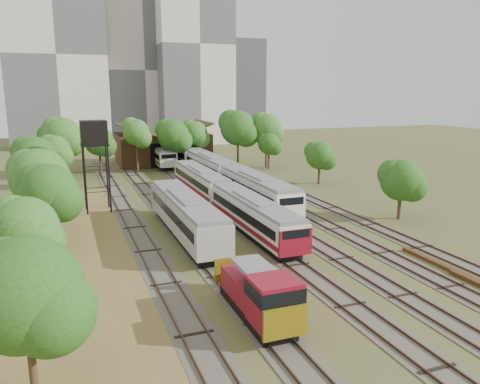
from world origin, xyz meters
name	(u,v)px	position (x,y,z in m)	size (l,w,h in m)	color
ground	(342,277)	(0.00, 0.00, 0.00)	(240.00, 240.00, 0.00)	#475123
dry_grass_patch	(72,271)	(-18.00, 8.00, 0.02)	(14.00, 60.00, 0.04)	brown
tracks	(222,202)	(-0.67, 25.00, 0.04)	(24.60, 80.00, 0.19)	#4C473D
railcar_red_set	(223,196)	(-2.00, 20.54, 1.80)	(2.76, 34.58, 3.41)	black
railcar_green_set	(211,168)	(2.00, 37.94, 2.01)	(3.08, 52.08, 3.81)	black
railcar_rear	(159,155)	(-2.00, 55.94, 1.90)	(2.91, 16.08, 3.60)	black
shunter_locomotive	(261,297)	(-8.00, -3.99, 1.58)	(2.54, 8.10, 3.32)	black
old_grey_coach	(186,215)	(-8.00, 13.32, 2.03)	(3.01, 18.00, 3.72)	black
water_tower	(94,135)	(-14.78, 25.85, 8.39)	(2.88, 2.88, 9.97)	black
rail_pile_far	(443,266)	(8.20, -1.03, 0.14)	(0.52, 8.39, 0.27)	#4F3016
maintenance_shed	(162,148)	(-1.00, 57.98, 2.91)	(16.45, 11.55, 7.58)	#3D2316
tree_band_left	(44,173)	(-19.92, 22.79, 5.08)	(7.14, 63.35, 8.00)	#382616
tree_band_far	(175,133)	(-0.82, 48.36, 6.38)	(38.13, 7.82, 9.87)	#382616
tree_band_right	(328,159)	(14.84, 26.70, 4.18)	(5.92, 37.95, 6.28)	#382616
tower_left	(56,56)	(-18.00, 95.00, 21.00)	(22.00, 16.00, 42.00)	beige
tower_centre	(139,71)	(2.00, 100.00, 18.00)	(20.00, 18.00, 36.00)	#B6B3A5
tower_right	(191,46)	(14.00, 92.00, 24.00)	(18.00, 16.00, 48.00)	beige
tower_far_right	(240,88)	(34.00, 110.00, 14.00)	(12.00, 12.00, 28.00)	#3F4247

